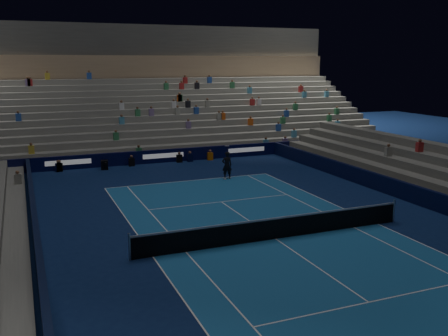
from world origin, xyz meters
TOP-DOWN VIEW (x-y plane):
  - ground at (0.00, 0.00)m, footprint 90.00×90.00m
  - court_surface at (0.00, 0.00)m, footprint 10.97×23.77m
  - sponsor_barrier_far at (0.00, 18.50)m, footprint 44.00×0.25m
  - sponsor_barrier_east at (9.70, 0.00)m, footprint 0.25×37.00m
  - sponsor_barrier_west at (-9.70, 0.00)m, footprint 0.25×37.00m
  - grandstand_main at (0.00, 27.90)m, footprint 44.00×15.20m
  - tennis_net at (0.00, 0.00)m, footprint 12.90×0.10m
  - tennis_player at (2.42, 11.45)m, footprint 0.72×0.52m
  - broadcast_camera at (-4.58, 17.57)m, footprint 0.57×0.99m

SIDE VIEW (x-z plane):
  - ground at x=0.00m, z-range 0.00..0.00m
  - court_surface at x=0.00m, z-range 0.00..0.01m
  - broadcast_camera at x=-4.58m, z-range 0.01..0.67m
  - sponsor_barrier_far at x=0.00m, z-range 0.00..1.00m
  - sponsor_barrier_east at x=9.70m, z-range 0.00..1.00m
  - sponsor_barrier_west at x=-9.70m, z-range 0.00..1.00m
  - tennis_net at x=0.00m, z-range -0.05..1.05m
  - tennis_player at x=2.42m, z-range 0.00..1.84m
  - grandstand_main at x=0.00m, z-range -2.22..8.98m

